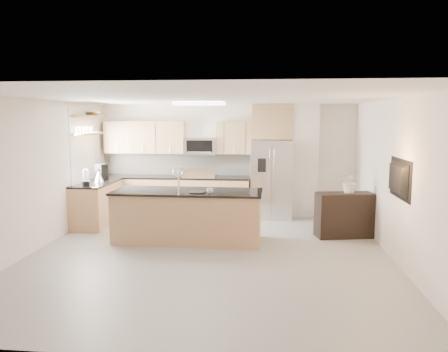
# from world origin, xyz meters

# --- Properties ---
(floor) EXTENTS (6.50, 6.50, 0.00)m
(floor) POSITION_xyz_m (0.00, 0.00, 0.00)
(floor) COLOR gray
(floor) RESTS_ON ground
(ceiling) EXTENTS (6.00, 6.50, 0.02)m
(ceiling) POSITION_xyz_m (0.00, 0.00, 2.60)
(ceiling) COLOR white
(ceiling) RESTS_ON wall_back
(wall_back) EXTENTS (6.00, 0.02, 2.60)m
(wall_back) POSITION_xyz_m (0.00, 3.25, 1.30)
(wall_back) COLOR white
(wall_back) RESTS_ON floor
(wall_front) EXTENTS (6.00, 0.02, 2.60)m
(wall_front) POSITION_xyz_m (0.00, -3.25, 1.30)
(wall_front) COLOR white
(wall_front) RESTS_ON floor
(wall_left) EXTENTS (0.02, 6.50, 2.60)m
(wall_left) POSITION_xyz_m (-3.00, 0.00, 1.30)
(wall_left) COLOR white
(wall_left) RESTS_ON floor
(wall_right) EXTENTS (0.02, 6.50, 2.60)m
(wall_right) POSITION_xyz_m (3.00, 0.00, 1.30)
(wall_right) COLOR white
(wall_right) RESTS_ON floor
(back_counter) EXTENTS (3.55, 0.66, 1.44)m
(back_counter) POSITION_xyz_m (-1.23, 2.93, 0.47)
(back_counter) COLOR tan
(back_counter) RESTS_ON floor
(left_counter) EXTENTS (0.66, 1.50, 0.92)m
(left_counter) POSITION_xyz_m (-2.67, 1.85, 0.46)
(left_counter) COLOR tan
(left_counter) RESTS_ON floor
(range) EXTENTS (0.76, 0.64, 1.14)m
(range) POSITION_xyz_m (-0.60, 2.92, 0.47)
(range) COLOR black
(range) RESTS_ON floor
(upper_cabinets) EXTENTS (3.50, 0.33, 0.75)m
(upper_cabinets) POSITION_xyz_m (-1.30, 3.09, 1.83)
(upper_cabinets) COLOR tan
(upper_cabinets) RESTS_ON wall_back
(microwave) EXTENTS (0.76, 0.40, 0.40)m
(microwave) POSITION_xyz_m (-0.60, 3.04, 1.63)
(microwave) COLOR silver
(microwave) RESTS_ON upper_cabinets
(refrigerator) EXTENTS (0.92, 0.78, 1.78)m
(refrigerator) POSITION_xyz_m (1.06, 2.87, 0.89)
(refrigerator) COLOR silver
(refrigerator) RESTS_ON floor
(partition_column) EXTENTS (0.60, 0.30, 2.60)m
(partition_column) POSITION_xyz_m (1.82, 3.10, 1.30)
(partition_column) COLOR white
(partition_column) RESTS_ON floor
(window) EXTENTS (0.04, 1.15, 1.65)m
(window) POSITION_xyz_m (-2.98, 1.85, 1.65)
(window) COLOR white
(window) RESTS_ON wall_left
(shelf_lower) EXTENTS (0.30, 1.20, 0.04)m
(shelf_lower) POSITION_xyz_m (-2.85, 1.95, 1.95)
(shelf_lower) COLOR olive
(shelf_lower) RESTS_ON wall_left
(shelf_upper) EXTENTS (0.30, 1.20, 0.04)m
(shelf_upper) POSITION_xyz_m (-2.85, 1.95, 2.32)
(shelf_upper) COLOR olive
(shelf_upper) RESTS_ON wall_left
(ceiling_fixture) EXTENTS (1.00, 0.50, 0.06)m
(ceiling_fixture) POSITION_xyz_m (-0.40, 1.60, 2.56)
(ceiling_fixture) COLOR white
(ceiling_fixture) RESTS_ON ceiling
(island) EXTENTS (2.76, 1.03, 1.37)m
(island) POSITION_xyz_m (-0.50, 0.76, 0.48)
(island) COLOR tan
(island) RESTS_ON floor
(credenza) EXTENTS (1.14, 0.65, 0.86)m
(credenza) POSITION_xyz_m (2.45, 1.34, 0.43)
(credenza) COLOR black
(credenza) RESTS_ON floor
(cup) EXTENTS (0.13, 0.13, 0.09)m
(cup) POSITION_xyz_m (-0.05, 0.52, 0.99)
(cup) COLOR silver
(cup) RESTS_ON island
(platter) EXTENTS (0.37, 0.37, 0.02)m
(platter) POSITION_xyz_m (-0.30, 0.59, 0.96)
(platter) COLOR black
(platter) RESTS_ON island
(blender) EXTENTS (0.15, 0.15, 0.34)m
(blender) POSITION_xyz_m (-2.67, 1.31, 1.07)
(blender) COLOR black
(blender) RESTS_ON left_counter
(kettle) EXTENTS (0.22, 0.22, 0.28)m
(kettle) POSITION_xyz_m (-2.62, 1.86, 1.04)
(kettle) COLOR silver
(kettle) RESTS_ON left_counter
(coffee_maker) EXTENTS (0.25, 0.27, 0.35)m
(coffee_maker) POSITION_xyz_m (-2.69, 2.20, 1.08)
(coffee_maker) COLOR black
(coffee_maker) RESTS_ON left_counter
(bowl) EXTENTS (0.49, 0.49, 0.10)m
(bowl) POSITION_xyz_m (-2.85, 2.22, 2.39)
(bowl) COLOR silver
(bowl) RESTS_ON shelf_upper
(flower_vase) EXTENTS (0.71, 0.66, 0.64)m
(flower_vase) POSITION_xyz_m (2.54, 1.35, 1.18)
(flower_vase) COLOR beige
(flower_vase) RESTS_ON credenza
(television) EXTENTS (0.14, 1.08, 0.62)m
(television) POSITION_xyz_m (2.91, -0.20, 1.35)
(television) COLOR black
(television) RESTS_ON wall_right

